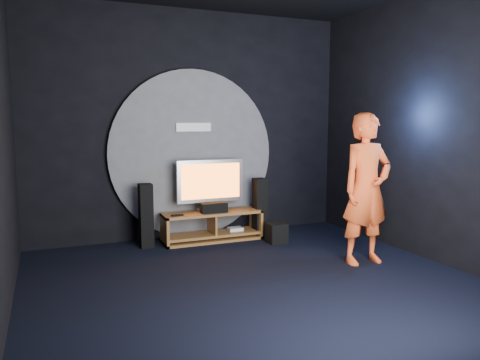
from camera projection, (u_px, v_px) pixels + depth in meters
name	position (u px, v px, depth m)	size (l,w,h in m)	color
floor	(258.00, 285.00, 5.20)	(5.00, 5.00, 0.00)	black
back_wall	(191.00, 125.00, 7.27)	(5.00, 0.04, 3.50)	black
front_wall	(442.00, 134.00, 2.69)	(5.00, 0.04, 3.50)	black
right_wall	(438.00, 126.00, 5.93)	(0.04, 5.00, 3.50)	black
wall_disc_panel	(193.00, 154.00, 7.27)	(2.60, 0.11, 2.60)	#515156
media_console	(212.00, 228.00, 7.12)	(1.51, 0.45, 0.45)	#A06931
tv	(210.00, 183.00, 7.10)	(1.04, 0.22, 0.78)	#A8A7AE
center_speaker	(214.00, 208.00, 6.99)	(0.40, 0.15, 0.15)	black
remote	(177.00, 215.00, 6.76)	(0.18, 0.05, 0.02)	black
tower_speaker_left	(146.00, 216.00, 6.72)	(0.19, 0.21, 0.93)	black
tower_speaker_right	(260.00, 208.00, 7.35)	(0.19, 0.21, 0.93)	black
subwoofer	(276.00, 233.00, 7.01)	(0.27, 0.27, 0.30)	black
player	(367.00, 189.00, 5.93)	(0.70, 0.46, 1.92)	#F95622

